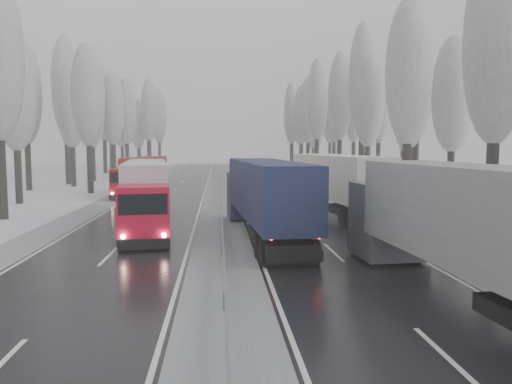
{
  "coord_description": "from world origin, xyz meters",
  "views": [
    {
      "loc": [
        -0.18,
        -11.03,
        5.08
      ],
      "look_at": [
        2.15,
        19.89,
        2.2
      ],
      "focal_mm": 35.0,
      "sensor_mm": 36.0,
      "label": 1
    }
  ],
  "objects": [
    {
      "name": "tree_32",
      "position": [
        16.63,
        89.21,
        11.18
      ],
      "size": [
        3.6,
        3.6,
        17.33
      ],
      "color": "black",
      "rests_on": "ground"
    },
    {
      "name": "tree_60",
      "position": [
        -17.75,
        34.2,
        9.59
      ],
      "size": [
        3.6,
        3.6,
        14.84
      ],
      "color": "black",
      "rests_on": "ground"
    },
    {
      "name": "tree_28",
      "position": [
        16.34,
        71.95,
        12.64
      ],
      "size": [
        3.6,
        3.6,
        19.62
      ],
      "color": "black",
      "rests_on": "ground"
    },
    {
      "name": "tree_36",
      "position": [
        17.04,
        106.16,
        13.02
      ],
      "size": [
        3.6,
        3.6,
        20.23
      ],
      "color": "black",
      "rests_on": "ground"
    },
    {
      "name": "tree_22",
      "position": [
        17.02,
        45.6,
        10.24
      ],
      "size": [
        3.6,
        3.6,
        15.86
      ],
      "color": "black",
      "rests_on": "ground"
    },
    {
      "name": "tree_73",
      "position": [
        -21.82,
        92.54,
        11.11
      ],
      "size": [
        3.6,
        3.6,
        17.22
      ],
      "color": "black",
      "rests_on": "ground"
    },
    {
      "name": "tree_69",
      "position": [
        -21.42,
        73.11,
        12.46
      ],
      "size": [
        3.6,
        3.6,
        19.35
      ],
      "color": "black",
      "rests_on": "ground"
    },
    {
      "name": "truck_red_red",
      "position": [
        -8.19,
        42.5,
        2.25
      ],
      "size": [
        3.62,
        15.18,
        3.86
      ],
      "rotation": [
        0.0,
        0.0,
        -0.08
      ],
      "color": "maroon",
      "rests_on": "ground"
    },
    {
      "name": "tree_35",
      "position": [
        24.94,
        100.32,
        11.77
      ],
      "size": [
        3.6,
        3.6,
        18.25
      ],
      "color": "black",
      "rests_on": "ground"
    },
    {
      "name": "carriageway_right",
      "position": [
        5.25,
        30.0,
        0.01
      ],
      "size": [
        7.5,
        200.0,
        0.03
      ],
      "primitive_type": "cube",
      "color": "black",
      "rests_on": "ground"
    },
    {
      "name": "tree_29",
      "position": [
        23.71,
        75.95,
        11.67
      ],
      "size": [
        3.6,
        3.6,
        18.11
      ],
      "color": "black",
      "rests_on": "ground"
    },
    {
      "name": "carriageway_left",
      "position": [
        -5.25,
        30.0,
        0.01
      ],
      "size": [
        7.5,
        200.0,
        0.03
      ],
      "primitive_type": "cube",
      "color": "black",
      "rests_on": "ground"
    },
    {
      "name": "truck_blue_box",
      "position": [
        2.31,
        16.35,
        2.49
      ],
      "size": [
        3.87,
        16.77,
        4.27
      ],
      "rotation": [
        0.0,
        0.0,
        0.08
      ],
      "color": "#1B2343",
      "rests_on": "ground"
    },
    {
      "name": "median_slush",
      "position": [
        0.0,
        30.0,
        0.02
      ],
      "size": [
        3.0,
        200.0,
        0.04
      ],
      "primitive_type": "cube",
      "color": "#999BA1",
      "rests_on": "ground"
    },
    {
      "name": "tree_37",
      "position": [
        24.02,
        110.16,
        10.56
      ],
      "size": [
        3.6,
        3.6,
        16.37
      ],
      "color": "black",
      "rests_on": "ground"
    },
    {
      "name": "box_truck_distant",
      "position": [
        4.54,
        75.14,
        1.49
      ],
      "size": [
        2.84,
        7.96,
        2.93
      ],
      "rotation": [
        0.0,
        0.0,
        -0.06
      ],
      "color": "silver",
      "rests_on": "ground"
    },
    {
      "name": "tree_34",
      "position": [
        15.73,
        96.32,
        11.37
      ],
      "size": [
        3.6,
        3.6,
        17.63
      ],
      "color": "black",
      "rests_on": "ground"
    },
    {
      "name": "truck_cream_box",
      "position": [
        8.21,
        25.26,
        2.57
      ],
      "size": [
        4.63,
        17.35,
        4.41
      ],
      "rotation": [
        0.0,
        0.0,
        0.11
      ],
      "color": "beige",
      "rests_on": "ground"
    },
    {
      "name": "tree_64",
      "position": [
        -18.26,
        52.71,
        9.96
      ],
      "size": [
        3.6,
        3.6,
        15.42
      ],
      "color": "black",
      "rests_on": "ground"
    },
    {
      "name": "tree_33",
      "position": [
        19.77,
        93.21,
        9.26
      ],
      "size": [
        3.6,
        3.6,
        14.33
      ],
      "color": "black",
      "rests_on": "ground"
    },
    {
      "name": "tree_38",
      "position": [
        18.73,
        116.73,
        11.59
      ],
      "size": [
        3.6,
        3.6,
        17.97
      ],
      "color": "black",
      "rests_on": "ground"
    },
    {
      "name": "tree_62",
      "position": [
        -13.94,
        43.73,
        10.36
      ],
      "size": [
        3.6,
        3.6,
        16.04
      ],
      "color": "black",
      "rests_on": "ground"
    },
    {
      "name": "tree_16",
      "position": [
        15.04,
        15.67,
        10.67
      ],
      "size": [
        3.6,
        3.6,
        16.53
      ],
      "color": "black",
      "rests_on": "ground"
    },
    {
      "name": "truck_grey_tarp",
      "position": [
        7.85,
        3.7,
        2.6
      ],
      "size": [
        4.08,
        17.53,
        4.46
      ],
      "rotation": [
        0.0,
        0.0,
        0.08
      ],
      "color": "#434448",
      "rests_on": "ground"
    },
    {
      "name": "tree_75",
      "position": [
        -24.2,
        103.33,
        11.99
      ],
      "size": [
        3.6,
        3.6,
        18.6
      ],
      "color": "black",
      "rests_on": "ground"
    },
    {
      "name": "tree_67",
      "position": [
        -19.54,
        66.35,
        11.03
      ],
      "size": [
        3.6,
        3.6,
        17.09
      ],
      "color": "black",
      "rests_on": "ground"
    },
    {
      "name": "tree_78",
      "position": [
        -17.56,
        115.31,
        12.59
      ],
      "size": [
        3.6,
        3.6,
        19.55
      ],
      "color": "black",
      "rests_on": "ground"
    },
    {
      "name": "tree_19",
      "position": [
        20.02,
        31.03,
        9.42
      ],
      "size": [
        3.6,
        3.6,
        14.57
      ],
      "color": "black",
      "rests_on": "ground"
    },
    {
      "name": "tree_71",
      "position": [
        -21.09,
        83.19,
        12.63
      ],
      "size": [
        3.6,
        3.6,
        19.61
      ],
      "color": "black",
      "rests_on": "ground"
    },
    {
      "name": "tree_66",
      "position": [
        -18.16,
        62.35,
        9.84
      ],
      "size": [
        3.6,
        3.6,
        15.23
      ],
      "color": "black",
      "rests_on": "ground"
    },
    {
      "name": "tree_21",
      "position": [
        20.12,
        39.17,
        12.0
      ],
      "size": [
        3.6,
        3.6,
        18.62
      ],
      "color": "black",
      "rests_on": "ground"
    },
    {
      "name": "tree_70",
      "position": [
        -16.33,
        79.19,
        11.03
      ],
      "size": [
        3.6,
        3.6,
        17.09
      ],
      "color": "black",
      "rests_on": "ground"
    },
    {
      "name": "tree_20",
      "position": [
        17.9,
        35.17,
        10.14
      ],
      "size": [
        3.6,
        3.6,
        15.71
      ],
      "color": "black",
      "rests_on": "ground"
    },
    {
      "name": "median_guardrail",
      "position": [
        0.0,
        29.99,
        0.6
      ],
      "size": [
        0.12,
        200.0,
        0.76
      ],
      "color": "slate",
      "rests_on": "ground"
    },
    {
      "name": "tree_25",
      "position": [
        24.81,
        55.02,
        12.52
      ],
      "size": [
        3.6,
        3.6,
        19.44
      ],
      "color": "black",
      "rests_on": "ground"
    },
    {
      "name": "tree_68",
      "position": [
        -16.58,
        69.11,
        10.75
      ],
      "size": [
        3.6,
        3.6,
        16.65
      ],
      "color": "black",
      "rests_on": "ground"
    },
    {
      "name": "tree_74",
      "position": [
        -15.07,
        99.33,
        12.67
      ],
      "size": [
        3.6,
        3.6,
        19.68
      ],
      "color": "black",
      "rests_on": "ground"
    },
    {
      "name": "tree_65",
      "position": [
        -20.05,
        56.71,
        12.55
      ],
      "size": [
        3.6,
        3.6,
        19.48
      ],
      "color": "black",
      "rests_on": "ground"
    },
    {
      "name": "ground",
      "position": [
        0.0,
        0.0,
        0.0
      ],
      "size": [
        260.0,
        260.0,
        0.0
      ],
      "primitive_type": "plane",
      "color": "silver",
      "rests_on": "ground"
    },
    {
      "name": "tree_26",
      "position": [
        17.56,
        61.27,
        12.1
      ],
      "size": [
        3.6,
        3.6,
        18.78
      ],
      "color": "black",
      "rests_on": "ground"
    },
    {
      "name": "shoulder_left",
      "position": [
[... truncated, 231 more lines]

